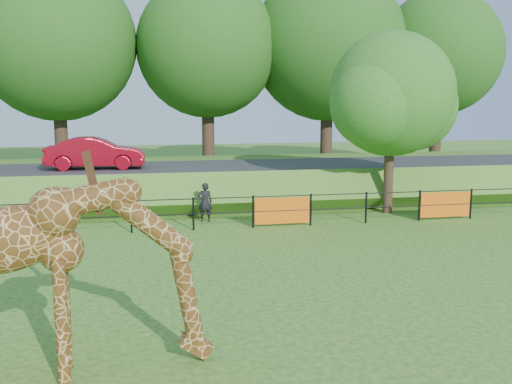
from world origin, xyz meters
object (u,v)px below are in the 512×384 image
(giraffe, at_px, (70,279))
(tree_east, at_px, (393,99))
(car_red, at_px, (95,153))
(visitor, at_px, (205,202))

(giraffe, distance_m, tree_east, 15.50)
(giraffe, relative_size, car_red, 1.09)
(car_red, relative_size, tree_east, 0.59)
(visitor, relative_size, tree_east, 0.21)
(giraffe, distance_m, car_red, 15.63)
(giraffe, bearing_deg, tree_east, 43.87)
(visitor, bearing_deg, car_red, -47.43)
(car_red, xyz_separation_m, tree_east, (11.13, -4.28, 2.20))
(giraffe, bearing_deg, car_red, 89.29)
(car_red, distance_m, tree_east, 12.13)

